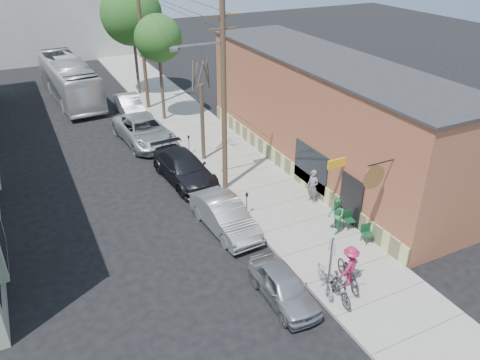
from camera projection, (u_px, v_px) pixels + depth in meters
name	position (u px, v px, depth m)	size (l,w,h in m)	color
ground	(221.00, 248.00, 21.51)	(120.00, 120.00, 0.00)	black
sidewalk	(211.00, 143.00, 31.80)	(4.50, 58.00, 0.15)	gray
cafe_building	(325.00, 115.00, 27.38)	(6.60, 20.20, 6.61)	#945237
end_cap_building	(45.00, 0.00, 50.98)	(18.00, 8.00, 12.00)	#B7B7B1
sign_post	(331.00, 262.00, 17.66)	(0.07, 0.45, 2.80)	slate
parking_meter_near	(247.00, 200.00, 23.35)	(0.14, 0.14, 1.24)	slate
parking_meter_far	(189.00, 142.00, 29.75)	(0.14, 0.14, 1.24)	slate
utility_pole_near	(223.00, 97.00, 23.68)	(3.57, 0.28, 10.00)	#503A28
utility_pole_far	(142.00, 42.00, 35.47)	(1.80, 0.28, 10.00)	#503A28
tree_bare	(202.00, 123.00, 28.36)	(0.24, 0.24, 4.79)	#44392C
tree_leafy_mid	(158.00, 39.00, 32.84)	(3.33, 3.33, 7.66)	#44392C
tree_leafy_far	(131.00, 15.00, 38.01)	(4.99, 4.99, 9.11)	#44392C
patio_chair_a	(349.00, 220.00, 22.46)	(0.50, 0.50, 0.88)	#10391E
patio_chair_b	(368.00, 234.00, 21.45)	(0.50, 0.50, 0.88)	#10391E
patron_grey	(313.00, 186.00, 24.42)	(0.67, 0.44, 1.84)	slate
patron_green	(336.00, 216.00, 21.94)	(0.89, 0.69, 1.83)	#327E4B
cyclist	(350.00, 266.00, 18.72)	(1.15, 0.66, 1.78)	#9E1642
cyclist_bike	(349.00, 273.00, 18.89)	(0.71, 2.04, 1.07)	black
parked_bike_a	(339.00, 288.00, 18.07)	(0.52, 1.84, 1.10)	black
parked_bike_b	(326.00, 277.00, 18.65)	(0.70, 1.99, 1.05)	gray
car_0	(283.00, 286.00, 18.23)	(1.56, 3.87, 1.32)	#94979B
car_1	(225.00, 216.00, 22.46)	(1.65, 4.72, 1.56)	#A1A6A8
car_2	(184.00, 168.00, 26.88)	(2.24, 5.51, 1.60)	black
car_3	(144.00, 131.00, 31.65)	(2.84, 6.17, 1.71)	#B3B8BB
car_4	(130.00, 105.00, 36.53)	(1.59, 4.57, 1.51)	#A3A4AB
bus	(69.00, 80.00, 39.37)	(2.86, 12.22, 3.40)	white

